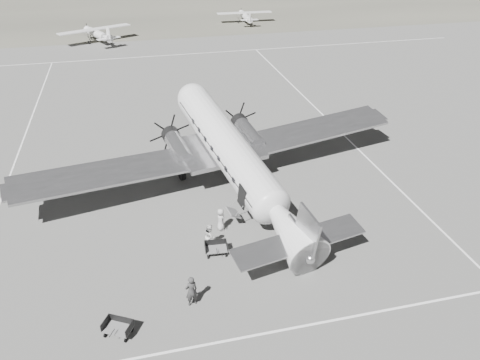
# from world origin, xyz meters

# --- Properties ---
(ground) EXTENTS (260.00, 260.00, 0.00)m
(ground) POSITION_xyz_m (0.00, 0.00, 0.00)
(ground) COLOR slate
(ground) RESTS_ON ground
(taxi_line_near) EXTENTS (60.00, 0.15, 0.01)m
(taxi_line_near) POSITION_xyz_m (0.00, -14.00, 0.01)
(taxi_line_near) COLOR silver
(taxi_line_near) RESTS_ON ground
(taxi_line_right) EXTENTS (0.15, 80.00, 0.01)m
(taxi_line_right) POSITION_xyz_m (12.00, 0.00, 0.01)
(taxi_line_right) COLOR silver
(taxi_line_right) RESTS_ON ground
(taxi_line_left) EXTENTS (0.15, 60.00, 0.01)m
(taxi_line_left) POSITION_xyz_m (-18.00, 10.00, 0.01)
(taxi_line_left) COLOR silver
(taxi_line_left) RESTS_ON ground
(taxi_line_horizon) EXTENTS (90.00, 0.15, 0.01)m
(taxi_line_horizon) POSITION_xyz_m (0.00, 40.00, 0.01)
(taxi_line_horizon) COLOR silver
(taxi_line_horizon) RESTS_ON ground
(dc3_airliner) EXTENTS (35.49, 28.03, 6.02)m
(dc3_airliner) POSITION_xyz_m (-0.66, -0.05, 3.01)
(dc3_airliner) COLOR #B5B5B7
(dc3_airliner) RESTS_ON ground
(light_plane_left) EXTENTS (15.04, 13.94, 2.50)m
(light_plane_left) POSITION_xyz_m (-11.86, 50.08, 1.25)
(light_plane_left) COLOR silver
(light_plane_left) RESTS_ON ground
(light_plane_right) EXTENTS (10.83, 8.90, 2.19)m
(light_plane_right) POSITION_xyz_m (15.03, 59.15, 1.10)
(light_plane_right) COLOR silver
(light_plane_right) RESTS_ON ground
(baggage_cart_near) EXTENTS (1.57, 1.16, 0.84)m
(baggage_cart_near) POSITION_xyz_m (-3.43, -7.10, 0.42)
(baggage_cart_near) COLOR #606060
(baggage_cart_near) RESTS_ON ground
(baggage_cart_far) EXTENTS (1.84, 1.67, 0.86)m
(baggage_cart_far) POSITION_xyz_m (-9.55, -12.27, 0.43)
(baggage_cart_far) COLOR #606060
(baggage_cart_far) RESTS_ON ground
(ground_crew) EXTENTS (0.80, 0.63, 1.94)m
(ground_crew) POSITION_xyz_m (-5.55, -11.04, 0.97)
(ground_crew) COLOR #313131
(ground_crew) RESTS_ON ground
(ramp_agent) EXTENTS (0.81, 0.97, 1.77)m
(ramp_agent) POSITION_xyz_m (-3.66, -6.32, 0.89)
(ramp_agent) COLOR silver
(ramp_agent) RESTS_ON ground
(passenger) EXTENTS (0.58, 0.83, 1.63)m
(passenger) POSITION_xyz_m (-2.61, -4.58, 0.82)
(passenger) COLOR #A9A9A7
(passenger) RESTS_ON ground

